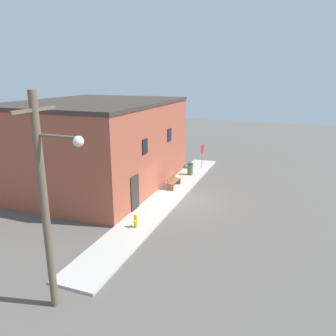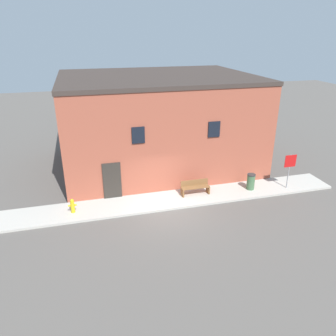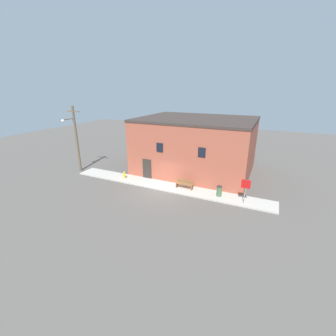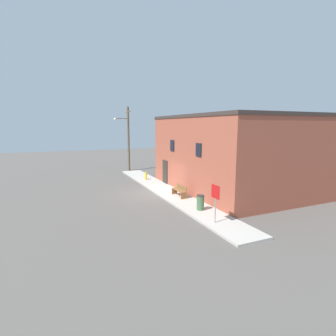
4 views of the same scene
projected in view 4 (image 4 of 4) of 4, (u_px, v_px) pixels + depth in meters
name	position (u px, v px, depth m)	size (l,w,h in m)	color
ground_plane	(154.00, 193.00, 20.67)	(80.00, 80.00, 0.00)	#56514C
sidewalk	(166.00, 191.00, 21.07)	(20.46, 2.06, 0.12)	#B2ADA3
brick_building	(235.00, 152.00, 21.89)	(12.45, 9.69, 6.11)	#9E4C38
fire_hydrant	(146.00, 176.00, 25.25)	(0.43, 0.20, 0.76)	gold
stop_sign	(215.00, 196.00, 13.85)	(0.73, 0.06, 2.07)	gray
bench	(180.00, 191.00, 19.28)	(1.62, 0.44, 0.83)	brown
trash_bin	(200.00, 202.00, 16.14)	(0.48, 0.48, 0.94)	#426642
utility_pole	(128.00, 137.00, 30.39)	(1.80, 1.78, 7.42)	brown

